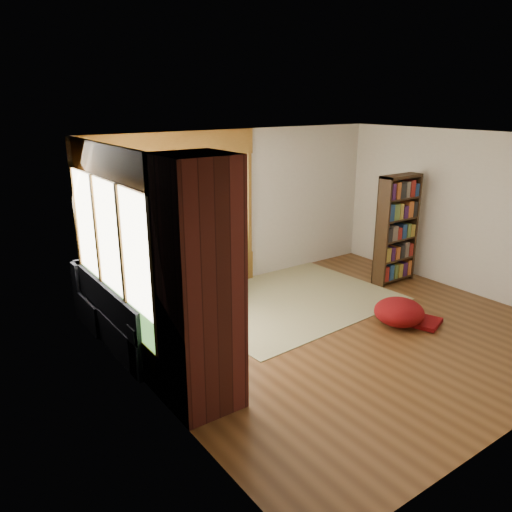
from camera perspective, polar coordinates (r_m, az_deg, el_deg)
floor at (r=7.06m, az=9.79°, el=-8.45°), size 5.50×5.50×0.00m
ceiling at (r=6.38m, az=11.03°, el=13.05°), size 5.50×5.50×0.00m
wall_back at (r=8.47m, az=-1.78°, el=5.55°), size 5.50×0.04×2.60m
wall_left at (r=5.09m, az=-11.95°, el=-3.19°), size 0.04×5.00×2.60m
wall_right at (r=8.74m, az=23.17°, el=4.50°), size 0.04×5.00×2.60m
windows_back at (r=7.85m, az=-8.99°, el=4.73°), size 2.82×0.10×1.90m
windows_left at (r=6.15m, az=-16.28°, el=0.62°), size 0.10×2.62×1.90m
roller_blind at (r=6.83m, az=-18.70°, el=5.52°), size 0.03×0.72×0.90m
brick_chimney at (r=4.93m, az=-6.57°, el=-3.58°), size 0.70×0.70×2.60m
sectional_sofa at (r=7.20m, az=-11.17°, el=-5.37°), size 2.20×2.20×0.80m
area_rug at (r=7.97m, az=3.81°, el=-5.05°), size 3.34×2.64×0.01m
bookshelf at (r=8.84m, az=15.79°, el=2.94°), size 0.80×0.27×1.86m
pouf at (r=7.36m, az=16.04°, el=-6.09°), size 0.84×0.84×0.38m
dog_tan at (r=7.31m, az=-10.74°, el=-0.62°), size 1.14×1.14×0.57m
dog_brindle at (r=6.50m, az=-12.82°, el=-3.91°), size 0.55×0.79×0.40m
throw_pillows at (r=7.18m, az=-11.60°, el=-1.55°), size 1.98×1.68×0.45m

